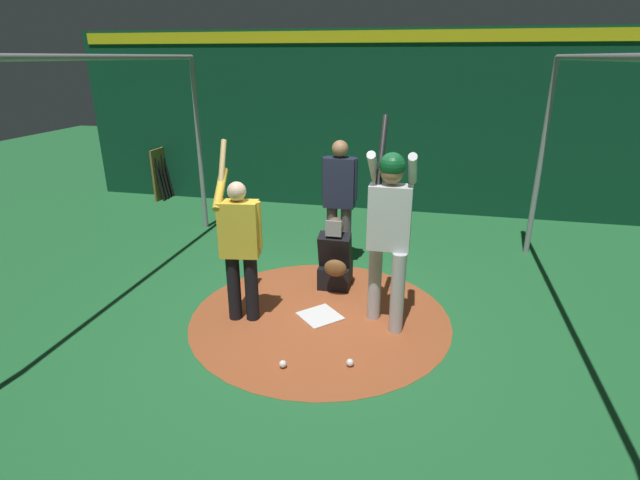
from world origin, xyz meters
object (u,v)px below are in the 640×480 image
at_px(batter, 389,223).
at_px(catcher, 335,261).
at_px(baseball_0, 283,364).
at_px(umpire, 339,197).
at_px(bat_rack, 163,175).
at_px(home_plate, 320,316).
at_px(baseball_1, 350,363).
at_px(visitor, 240,242).

relative_size(batter, catcher, 2.35).
bearing_deg(batter, baseball_0, -39.45).
bearing_deg(umpire, bat_rack, -121.93).
relative_size(home_plate, baseball_1, 5.68).
height_order(catcher, umpire, umpire).
distance_m(batter, visitor, 1.62).
height_order(bat_rack, baseball_1, bat_rack).
height_order(home_plate, bat_rack, bat_rack).
xyz_separation_m(umpire, baseball_0, (2.59, -0.05, -0.96)).
bearing_deg(home_plate, catcher, 178.66).
relative_size(batter, baseball_0, 30.37).
bearing_deg(batter, catcher, -137.42).
bearing_deg(baseball_1, catcher, -164.05).
bearing_deg(baseball_1, batter, 164.89).
xyz_separation_m(home_plate, bat_rack, (-4.21, -4.34, 0.48)).
bearing_deg(catcher, batter, 42.58).
height_order(home_plate, baseball_0, baseball_0).
xyz_separation_m(catcher, bat_rack, (-3.41, -4.36, 0.12)).
bearing_deg(baseball_0, umpire, 178.79).
height_order(home_plate, catcher, catcher).
relative_size(home_plate, bat_rack, 0.40).
distance_m(catcher, visitor, 1.44).
distance_m(umpire, baseball_0, 2.76).
distance_m(baseball_0, baseball_1, 0.65).
xyz_separation_m(baseball_0, baseball_1, (-0.17, 0.63, 0.00)).
bearing_deg(batter, visitor, -81.76).
xyz_separation_m(catcher, baseball_0, (1.83, -0.15, -0.33)).
bearing_deg(baseball_1, baseball_0, -75.12).
distance_m(batter, bat_rack, 6.62).
distance_m(home_plate, bat_rack, 6.06).
xyz_separation_m(batter, baseball_0, (1.05, -0.87, -1.15)).
height_order(batter, catcher, batter).
bearing_deg(visitor, baseball_0, 32.18).
xyz_separation_m(batter, umpire, (-1.54, -0.81, -0.19)).
bearing_deg(catcher, bat_rack, -128.09).
distance_m(bat_rack, baseball_1, 7.02).
relative_size(catcher, umpire, 0.54).
xyz_separation_m(batter, visitor, (0.23, -1.58, -0.27)).
height_order(batter, umpire, batter).
height_order(umpire, bat_rack, umpire).
xyz_separation_m(home_plate, umpire, (-1.55, -0.08, 0.99)).
bearing_deg(visitor, umpire, 147.73).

